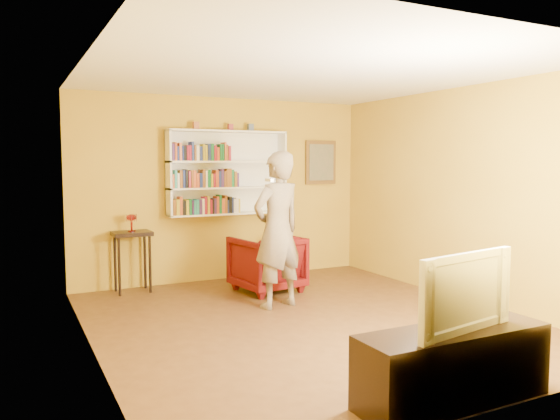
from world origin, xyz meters
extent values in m
cube|color=#4E3119|center=(0.00, 0.00, -0.06)|extent=(5.30, 5.80, 0.12)
cube|color=#B58E21|center=(0.00, 2.52, 1.35)|extent=(5.30, 0.04, 2.70)
cube|color=#B58E21|center=(0.00, -2.52, 1.35)|extent=(5.30, 0.04, 2.70)
cube|color=#B58E21|center=(-2.27, 0.00, 1.35)|extent=(0.04, 5.80, 2.70)
cube|color=#B58E21|center=(2.27, 0.00, 1.35)|extent=(0.04, 5.80, 2.70)
cube|color=white|center=(0.00, 0.00, 2.73)|extent=(5.30, 5.80, 0.06)
cube|color=white|center=(0.00, 2.48, 1.60)|extent=(1.80, 0.03, 1.20)
cube|color=white|center=(-0.89, 2.35, 1.60)|extent=(0.03, 0.28, 1.20)
cube|color=white|center=(0.89, 2.35, 1.60)|extent=(0.03, 0.28, 1.20)
cube|color=white|center=(0.00, 2.35, 1.00)|extent=(1.80, 0.28, 0.03)
cube|color=white|center=(0.00, 2.35, 1.38)|extent=(1.80, 0.28, 0.03)
cube|color=white|center=(0.00, 2.35, 1.76)|extent=(1.80, 0.28, 0.03)
cube|color=white|center=(0.00, 2.35, 2.20)|extent=(1.80, 0.28, 0.03)
cube|color=brown|center=(-0.84, 2.31, 1.12)|extent=(0.04, 0.18, 0.22)
cube|color=gold|center=(-0.79, 2.29, 1.13)|extent=(0.04, 0.15, 0.22)
cube|color=#BD5025|center=(-0.75, 2.31, 1.14)|extent=(0.04, 0.18, 0.26)
cube|color=black|center=(-0.70, 2.29, 1.12)|extent=(0.04, 0.15, 0.20)
cube|color=gold|center=(-0.66, 2.30, 1.12)|extent=(0.04, 0.17, 0.21)
cube|color=#166738|center=(-0.61, 2.29, 1.12)|extent=(0.04, 0.14, 0.22)
cube|color=#432369|center=(-0.58, 2.30, 1.12)|extent=(0.02, 0.15, 0.20)
cube|color=teal|center=(-0.54, 2.31, 1.12)|extent=(0.03, 0.17, 0.21)
cube|color=teal|center=(-0.51, 2.31, 1.12)|extent=(0.04, 0.18, 0.21)
cube|color=#432369|center=(-0.46, 2.29, 1.12)|extent=(0.04, 0.14, 0.21)
cube|color=white|center=(-0.42, 2.30, 1.13)|extent=(0.03, 0.17, 0.22)
cube|color=maroon|center=(-0.39, 2.31, 1.14)|extent=(0.04, 0.18, 0.25)
cube|color=gold|center=(-0.34, 2.31, 1.14)|extent=(0.03, 0.19, 0.26)
cube|color=maroon|center=(-0.31, 2.31, 1.12)|extent=(0.03, 0.18, 0.21)
cube|color=black|center=(-0.27, 2.30, 1.12)|extent=(0.02, 0.16, 0.21)
cube|color=#432369|center=(-0.24, 2.29, 1.12)|extent=(0.03, 0.15, 0.22)
cube|color=#BD5025|center=(-0.20, 2.31, 1.14)|extent=(0.03, 0.18, 0.25)
cube|color=#166738|center=(-0.16, 2.30, 1.15)|extent=(0.03, 0.17, 0.27)
cube|color=#BD5025|center=(-0.12, 2.30, 1.12)|extent=(0.04, 0.17, 0.22)
cube|color=brown|center=(-0.08, 2.31, 1.14)|extent=(0.03, 0.17, 0.26)
cube|color=navy|center=(-0.05, 2.30, 1.11)|extent=(0.02, 0.16, 0.19)
cube|color=black|center=(-0.01, 2.29, 1.13)|extent=(0.04, 0.14, 0.24)
cube|color=navy|center=(0.02, 2.31, 1.13)|extent=(0.02, 0.18, 0.23)
cube|color=white|center=(0.05, 2.29, 1.12)|extent=(0.03, 0.15, 0.21)
cube|color=white|center=(0.09, 2.30, 1.12)|extent=(0.04, 0.16, 0.22)
cube|color=gold|center=(0.13, 2.29, 1.12)|extent=(0.02, 0.15, 0.20)
cube|color=#BD5025|center=(-0.85, 2.31, 1.49)|extent=(0.02, 0.18, 0.19)
cube|color=teal|center=(-0.81, 2.31, 1.52)|extent=(0.03, 0.17, 0.25)
cube|color=white|center=(-0.78, 2.30, 1.50)|extent=(0.03, 0.15, 0.21)
cube|color=brown|center=(-0.74, 2.31, 1.52)|extent=(0.04, 0.19, 0.25)
cube|color=navy|center=(-0.70, 2.31, 1.52)|extent=(0.03, 0.18, 0.25)
cube|color=black|center=(-0.66, 2.31, 1.52)|extent=(0.04, 0.17, 0.26)
cube|color=maroon|center=(-0.62, 2.30, 1.51)|extent=(0.03, 0.17, 0.23)
cube|color=brown|center=(-0.58, 2.31, 1.52)|extent=(0.03, 0.19, 0.25)
cube|color=#BD5025|center=(-0.54, 2.31, 1.52)|extent=(0.04, 0.18, 0.25)
cube|color=#BD5025|center=(-0.50, 2.29, 1.50)|extent=(0.04, 0.15, 0.21)
cube|color=navy|center=(-0.45, 2.30, 1.50)|extent=(0.04, 0.16, 0.21)
cube|color=brown|center=(-0.41, 2.31, 1.52)|extent=(0.04, 0.19, 0.26)
cube|color=white|center=(-0.37, 2.29, 1.52)|extent=(0.03, 0.15, 0.24)
cube|color=#166738|center=(-0.33, 2.31, 1.52)|extent=(0.04, 0.19, 0.25)
cube|color=gold|center=(-0.29, 2.29, 1.49)|extent=(0.03, 0.15, 0.20)
cube|color=maroon|center=(-0.25, 2.30, 1.49)|extent=(0.03, 0.16, 0.20)
cube|color=#BD5025|center=(-0.21, 2.31, 1.52)|extent=(0.04, 0.18, 0.25)
cube|color=navy|center=(-0.17, 2.31, 1.51)|extent=(0.03, 0.18, 0.23)
cube|color=#432369|center=(-0.13, 2.30, 1.52)|extent=(0.04, 0.15, 0.26)
cube|color=brown|center=(-0.09, 2.31, 1.51)|extent=(0.03, 0.18, 0.23)
cube|color=brown|center=(-0.05, 2.30, 1.53)|extent=(0.03, 0.16, 0.26)
cube|color=brown|center=(-0.01, 2.31, 1.53)|extent=(0.04, 0.18, 0.27)
cube|color=#166738|center=(0.03, 2.29, 1.52)|extent=(0.04, 0.15, 0.25)
cube|color=brown|center=(0.08, 2.31, 1.51)|extent=(0.04, 0.18, 0.23)
cube|color=#432369|center=(0.11, 2.31, 1.50)|extent=(0.03, 0.19, 0.21)
cube|color=#432369|center=(-0.84, 2.31, 1.89)|extent=(0.03, 0.19, 0.23)
cube|color=#BD5025|center=(-0.81, 2.30, 1.90)|extent=(0.03, 0.16, 0.25)
cube|color=navy|center=(-0.78, 2.31, 1.87)|extent=(0.03, 0.18, 0.20)
cube|color=#BD5025|center=(-0.74, 2.31, 1.90)|extent=(0.03, 0.17, 0.25)
cube|color=navy|center=(-0.71, 2.30, 1.88)|extent=(0.02, 0.15, 0.21)
cube|color=black|center=(-0.68, 2.30, 1.88)|extent=(0.04, 0.15, 0.21)
cube|color=maroon|center=(-0.64, 2.31, 1.88)|extent=(0.03, 0.19, 0.21)
cube|color=maroon|center=(-0.60, 2.29, 1.88)|extent=(0.03, 0.14, 0.21)
cube|color=navy|center=(-0.57, 2.31, 1.91)|extent=(0.03, 0.18, 0.27)
cube|color=brown|center=(-0.53, 2.31, 1.88)|extent=(0.02, 0.18, 0.22)
cube|color=white|center=(-0.49, 2.29, 1.88)|extent=(0.04, 0.14, 0.21)
cube|color=navy|center=(-0.45, 2.31, 1.87)|extent=(0.04, 0.18, 0.20)
cube|color=gold|center=(-0.41, 2.30, 1.89)|extent=(0.03, 0.16, 0.23)
cube|color=gold|center=(-0.37, 2.30, 1.88)|extent=(0.03, 0.16, 0.22)
cube|color=navy|center=(-0.33, 2.31, 1.89)|extent=(0.04, 0.19, 0.24)
cube|color=#166738|center=(-0.28, 2.29, 1.89)|extent=(0.04, 0.15, 0.24)
cube|color=maroon|center=(-0.23, 2.30, 1.88)|extent=(0.04, 0.15, 0.22)
cube|color=#BD5025|center=(-0.19, 2.30, 1.87)|extent=(0.04, 0.16, 0.19)
cube|color=#166738|center=(-0.15, 2.31, 1.89)|extent=(0.03, 0.18, 0.24)
cube|color=#166738|center=(-0.12, 2.31, 1.89)|extent=(0.03, 0.18, 0.24)
cube|color=#BD5025|center=(-0.08, 2.31, 1.91)|extent=(0.03, 0.18, 0.27)
cube|color=brown|center=(-0.05, 2.30, 1.89)|extent=(0.02, 0.15, 0.23)
cube|color=maroon|center=(-0.02, 2.29, 1.88)|extent=(0.04, 0.15, 0.21)
cube|color=#A4552F|center=(-0.48, 2.35, 2.27)|extent=(0.08, 0.08, 0.11)
cube|color=#923039|center=(0.04, 2.35, 2.26)|extent=(0.07, 0.07, 0.09)
cube|color=#4A577B|center=(0.36, 2.35, 2.27)|extent=(0.08, 0.08, 0.11)
cube|color=brown|center=(1.65, 2.46, 1.75)|extent=(0.55, 0.04, 0.70)
cube|color=#7C6D5A|center=(1.65, 2.44, 1.75)|extent=(0.45, 0.02, 0.58)
cylinder|color=black|center=(-1.63, 2.10, 0.39)|extent=(0.04, 0.04, 0.77)
cylinder|color=black|center=(-1.23, 2.10, 0.39)|extent=(0.04, 0.04, 0.77)
cylinder|color=black|center=(-1.63, 2.40, 0.39)|extent=(0.04, 0.04, 0.77)
cylinder|color=black|center=(-1.23, 2.40, 0.39)|extent=(0.04, 0.04, 0.77)
cube|color=black|center=(-1.43, 2.25, 0.80)|extent=(0.50, 0.39, 0.06)
cylinder|color=maroon|center=(-1.43, 2.25, 0.83)|extent=(0.10, 0.10, 0.02)
cylinder|color=maroon|center=(-1.43, 2.25, 0.91)|extent=(0.03, 0.03, 0.13)
ellipsoid|color=maroon|center=(-1.43, 2.25, 1.02)|extent=(0.14, 0.14, 0.09)
cylinder|color=#FFE0AE|center=(-1.36, 2.25, 1.01)|extent=(0.01, 0.01, 0.10)
cylinder|color=#FFE0AE|center=(-1.37, 2.29, 1.01)|extent=(0.01, 0.01, 0.10)
cylinder|color=#FFE0AE|center=(-1.40, 2.31, 1.01)|extent=(0.01, 0.01, 0.10)
cylinder|color=#FFE0AE|center=(-1.44, 2.32, 1.01)|extent=(0.01, 0.01, 0.10)
cylinder|color=#FFE0AE|center=(-1.47, 2.30, 1.01)|extent=(0.01, 0.01, 0.10)
cylinder|color=#FFE0AE|center=(-1.49, 2.27, 1.01)|extent=(0.01, 0.01, 0.10)
cylinder|color=#FFE0AE|center=(-1.49, 2.23, 1.01)|extent=(0.01, 0.01, 0.10)
cylinder|color=#FFE0AE|center=(-1.47, 2.20, 1.01)|extent=(0.01, 0.01, 0.10)
cylinder|color=#FFE0AE|center=(-1.44, 2.18, 1.01)|extent=(0.01, 0.01, 0.10)
cylinder|color=#FFE0AE|center=(-1.40, 2.19, 1.01)|extent=(0.01, 0.01, 0.10)
cylinder|color=#FFE0AE|center=(-1.37, 2.21, 1.01)|extent=(0.01, 0.01, 0.10)
imported|color=#430409|center=(0.22, 1.48, 0.38)|extent=(0.93, 0.95, 0.77)
imported|color=#746555|center=(-0.02, 0.68, 0.94)|extent=(0.77, 0.60, 1.88)
cube|color=white|center=(-0.30, 0.32, 1.56)|extent=(0.04, 0.15, 0.04)
cube|color=black|center=(-0.05, -2.25, 0.27)|extent=(1.52, 0.46, 0.54)
imported|color=black|center=(-0.05, -2.25, 0.83)|extent=(1.01, 0.30, 0.58)
camera|label=1|loc=(-2.92, -5.14, 1.75)|focal=35.00mm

